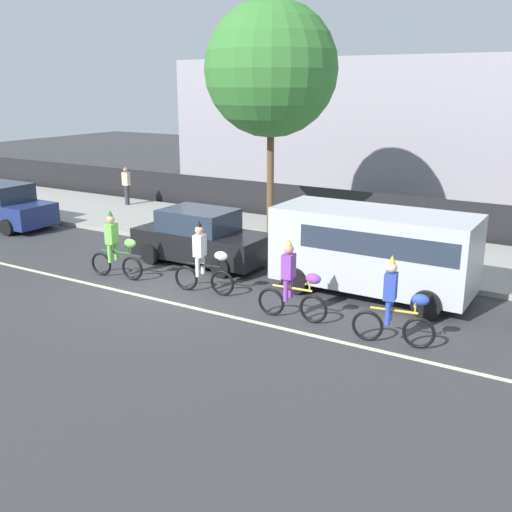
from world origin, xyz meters
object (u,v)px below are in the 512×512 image
object	(u,v)px
parade_cyclist_zebra	(204,262)
parade_cyclist_cobalt	(395,306)
parade_cyclist_lime	(116,249)
parked_van_silver	(376,246)
parade_cyclist_purple	(293,284)
pedestrian_onlooker	(126,185)
parked_car_navy	(3,206)
parked_car_black	(201,238)

from	to	relation	value
parade_cyclist_zebra	parade_cyclist_cobalt	distance (m)	5.25
parade_cyclist_lime	parked_van_silver	bearing A→B (deg)	19.95
parade_cyclist_purple	pedestrian_onlooker	xyz separation A→B (m)	(-12.13, 7.65, 0.17)
parade_cyclist_purple	pedestrian_onlooker	world-z (taller)	parade_cyclist_purple
parade_cyclist_cobalt	parked_car_navy	world-z (taller)	parade_cyclist_cobalt
parked_car_black	parked_car_navy	bearing A→B (deg)	179.75
parade_cyclist_cobalt	pedestrian_onlooker	bearing A→B (deg)	151.83
parade_cyclist_zebra	parade_cyclist_purple	world-z (taller)	same
parade_cyclist_zebra	pedestrian_onlooker	distance (m)	11.81
parade_cyclist_cobalt	parked_car_black	bearing A→B (deg)	158.47
parade_cyclist_lime	parade_cyclist_zebra	distance (m)	2.83
parade_cyclist_purple	parked_car_navy	xyz separation A→B (m)	(-13.67, 2.60, -0.06)
parade_cyclist_lime	parked_car_black	distance (m)	2.64
parade_cyclist_purple	parade_cyclist_zebra	bearing A→B (deg)	171.36
parade_cyclist_cobalt	pedestrian_onlooker	world-z (taller)	parade_cyclist_cobalt
parked_van_silver	parade_cyclist_lime	bearing A→B (deg)	-160.05
parade_cyclist_cobalt	parked_car_navy	xyz separation A→B (m)	(-16.11, 2.76, -0.06)
parade_cyclist_lime	parade_cyclist_purple	xyz separation A→B (m)	(5.61, -0.19, 0.00)
parade_cyclist_lime	parked_van_silver	size ratio (longest dim) A/B	0.38
parade_cyclist_zebra	parade_cyclist_purple	bearing A→B (deg)	-8.64
parade_cyclist_zebra	parade_cyclist_purple	distance (m)	2.82
pedestrian_onlooker	parked_car_navy	bearing A→B (deg)	-106.97
parade_cyclist_zebra	parade_cyclist_purple	size ratio (longest dim) A/B	1.00
parade_cyclist_purple	parade_cyclist_cobalt	xyz separation A→B (m)	(2.43, -0.15, 0.00)
parade_cyclist_lime	parade_cyclist_zebra	size ratio (longest dim) A/B	1.00
parked_van_silver	parked_car_navy	bearing A→B (deg)	179.94
parade_cyclist_lime	pedestrian_onlooker	size ratio (longest dim) A/B	1.19
pedestrian_onlooker	parade_cyclist_cobalt	bearing A→B (deg)	-28.17
parade_cyclist_cobalt	pedestrian_onlooker	xyz separation A→B (m)	(-14.57, 7.80, 0.17)
parade_cyclist_cobalt	parked_car_navy	size ratio (longest dim) A/B	0.47
parade_cyclist_lime	parade_cyclist_purple	world-z (taller)	same
parade_cyclist_purple	parked_car_navy	size ratio (longest dim) A/B	0.47
parade_cyclist_zebra	parked_car_black	distance (m)	2.71
parade_cyclist_lime	parked_car_navy	world-z (taller)	parade_cyclist_lime
parade_cyclist_purple	parked_van_silver	distance (m)	2.81
parked_van_silver	parked_car_black	size ratio (longest dim) A/B	1.22
parked_car_black	parade_cyclist_lime	bearing A→B (deg)	-115.95
parade_cyclist_lime	parked_car_navy	size ratio (longest dim) A/B	0.47
parade_cyclist_cobalt	parked_car_black	xyz separation A→B (m)	(-6.89, 2.72, -0.06)
parked_van_silver	parked_car_black	xyz separation A→B (m)	(-5.46, -0.03, -0.50)
parade_cyclist_cobalt	parked_van_silver	distance (m)	3.12
parade_cyclist_cobalt	pedestrian_onlooker	size ratio (longest dim) A/B	1.19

